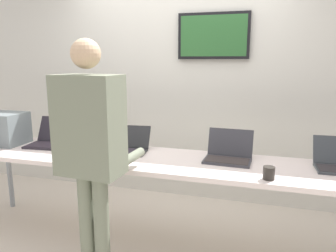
# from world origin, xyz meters

# --- Properties ---
(ground) EXTENTS (8.00, 8.00, 0.04)m
(ground) POSITION_xyz_m (0.00, 0.00, -0.02)
(ground) COLOR beige
(back_wall) EXTENTS (8.00, 0.11, 2.71)m
(back_wall) POSITION_xyz_m (0.01, 1.13, 1.37)
(back_wall) COLOR silver
(back_wall) RESTS_ON ground
(workbench) EXTENTS (3.61, 0.70, 0.80)m
(workbench) POSITION_xyz_m (0.00, 0.00, 0.75)
(workbench) COLOR silver
(workbench) RESTS_ON ground
(equipment_box) EXTENTS (0.44, 0.34, 0.31)m
(equipment_box) POSITION_xyz_m (-1.54, 0.04, 0.96)
(equipment_box) COLOR slate
(equipment_box) RESTS_ON workbench
(laptop_station_0) EXTENTS (0.38, 0.42, 0.25)m
(laptop_station_0) POSITION_xyz_m (-1.07, 0.14, 0.86)
(laptop_station_0) COLOR #26222A
(laptop_station_0) RESTS_ON workbench
(laptop_station_1) EXTENTS (0.36, 0.36, 0.21)m
(laptop_station_1) POSITION_xyz_m (-0.21, 0.14, 0.85)
(laptop_station_1) COLOR black
(laptop_station_1) RESTS_ON workbench
(laptop_station_2) EXTENTS (0.39, 0.32, 0.25)m
(laptop_station_2) POSITION_xyz_m (0.70, 0.12, 0.86)
(laptop_station_2) COLOR #36363D
(laptop_station_2) RESTS_ON workbench
(person) EXTENTS (0.46, 0.61, 1.76)m
(person) POSITION_xyz_m (-0.17, -0.62, 1.07)
(person) COLOR slate
(person) RESTS_ON ground
(coffee_mug) EXTENTS (0.08, 0.08, 0.09)m
(coffee_mug) POSITION_xyz_m (1.02, -0.25, 0.84)
(coffee_mug) COLOR #292520
(coffee_mug) RESTS_ON workbench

